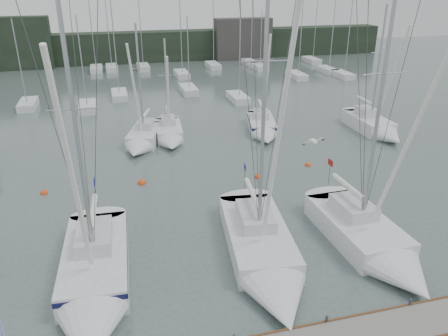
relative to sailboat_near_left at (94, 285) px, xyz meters
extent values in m
plane|color=#4D5E5B|center=(7.35, -0.60, -0.63)|extent=(160.00, 160.00, 0.00)
cube|color=black|center=(7.35, 61.40, 1.87)|extent=(90.00, 4.00, 5.00)
cube|color=black|center=(-12.65, 59.40, 3.37)|extent=(12.00, 3.00, 8.00)
cube|color=#3B3937|center=(25.35, 59.40, 2.87)|extent=(10.00, 3.00, 7.00)
cube|color=silver|center=(11.32, 37.09, -0.28)|extent=(1.80, 4.50, 0.90)
cylinder|color=#A0A2A7|center=(11.32, 36.59, 4.44)|extent=(0.12, 0.12, 8.53)
cube|color=silver|center=(16.25, 31.58, -0.28)|extent=(1.80, 4.50, 0.90)
cylinder|color=#A0A2A7|center=(16.25, 31.08, 6.86)|extent=(0.12, 0.12, 13.38)
cube|color=silver|center=(24.76, 53.21, -0.28)|extent=(1.80, 4.50, 0.90)
cylinder|color=#A0A2A7|center=(24.76, 52.71, 6.60)|extent=(0.12, 0.12, 12.84)
cube|color=silver|center=(-7.48, 34.78, -0.28)|extent=(1.80, 4.50, 0.90)
cylinder|color=#A0A2A7|center=(-7.48, 34.28, 4.59)|extent=(0.12, 0.12, 8.83)
cube|color=silver|center=(25.04, 49.40, -0.28)|extent=(1.80, 4.50, 0.90)
cylinder|color=#A0A2A7|center=(25.04, 48.90, 4.31)|extent=(0.12, 0.12, 8.27)
cube|color=silver|center=(-0.95, 32.02, -0.28)|extent=(1.80, 4.50, 0.90)
cylinder|color=#A0A2A7|center=(-0.95, 31.52, 4.80)|extent=(0.12, 0.12, 9.25)
cube|color=silver|center=(35.83, 52.92, -0.28)|extent=(1.80, 4.50, 0.90)
cylinder|color=#A0A2A7|center=(35.83, 52.42, 5.21)|extent=(0.12, 0.12, 10.06)
cube|color=silver|center=(34.93, 40.43, -0.28)|extent=(1.80, 4.50, 0.90)
cylinder|color=#A0A2A7|center=(34.93, 39.93, 6.96)|extent=(0.12, 0.12, 13.58)
cube|color=silver|center=(28.21, 41.73, -0.28)|extent=(1.80, 4.50, 0.90)
cylinder|color=#A0A2A7|center=(28.21, 41.23, 6.32)|extent=(0.12, 0.12, 12.29)
cube|color=silver|center=(34.38, 44.17, -0.28)|extent=(1.80, 4.50, 0.90)
cylinder|color=#A0A2A7|center=(34.38, 43.67, 5.81)|extent=(0.12, 0.12, 11.27)
cube|color=silver|center=(12.14, 46.94, -0.28)|extent=(1.80, 4.50, 0.90)
cylinder|color=#A0A2A7|center=(12.14, 46.44, 5.18)|extent=(0.12, 0.12, 10.01)
cube|color=silver|center=(2.26, 54.51, -0.28)|extent=(1.80, 4.50, 0.90)
cylinder|color=#A0A2A7|center=(2.26, 54.01, 6.29)|extent=(0.12, 0.12, 12.24)
cube|color=silver|center=(18.21, 52.46, -0.28)|extent=(1.80, 4.50, 0.90)
cylinder|color=#A0A2A7|center=(18.21, 51.96, 6.67)|extent=(0.12, 0.12, 12.99)
cube|color=silver|center=(2.67, 36.63, -0.28)|extent=(1.80, 4.50, 0.90)
cylinder|color=#A0A2A7|center=(2.67, 36.13, 5.78)|extent=(0.12, 0.12, 11.21)
cube|color=silver|center=(-0.10, 54.32, -0.28)|extent=(1.80, 4.50, 0.90)
cylinder|color=#A0A2A7|center=(-0.10, 53.82, 7.06)|extent=(0.12, 0.12, 13.78)
cube|color=silver|center=(7.09, 53.80, -0.28)|extent=(1.80, 4.50, 0.90)
cylinder|color=#A0A2A7|center=(7.09, 53.30, 6.68)|extent=(0.12, 0.12, 13.02)
cube|color=silver|center=(0.09, 1.96, -0.15)|extent=(3.41, 7.27, 1.59)
cube|color=silver|center=(0.12, 2.49, 1.02)|extent=(1.83, 2.93, 0.74)
cylinder|color=#A0A2A7|center=(0.07, 1.45, 6.67)|extent=(0.19, 0.19, 12.05)
cylinder|color=white|center=(0.16, 3.38, 1.98)|extent=(0.46, 3.49, 0.30)
cube|color=#10133D|center=(0.09, 1.96, 0.38)|extent=(3.43, 7.29, 0.27)
cube|color=navy|center=(0.27, 5.73, 2.56)|extent=(0.05, 0.57, 0.38)
cube|color=silver|center=(8.56, 2.06, -0.18)|extent=(4.09, 7.80, 1.49)
cone|color=silver|center=(7.90, -3.23, -0.18)|extent=(3.56, 3.57, 3.18)
cube|color=silver|center=(8.62, 2.55, 0.92)|extent=(2.11, 3.18, 0.70)
cylinder|color=#A0A2A7|center=(8.50, 1.53, 7.99)|extent=(0.18, 0.18, 14.84)
cylinder|color=white|center=(8.75, 3.53, 1.81)|extent=(0.73, 3.65, 0.28)
cube|color=navy|center=(9.05, 5.95, 2.36)|extent=(0.09, 0.54, 0.36)
cube|color=silver|center=(14.23, 1.36, -0.15)|extent=(3.32, 6.58, 1.59)
cone|color=silver|center=(14.32, -3.29, -0.15)|extent=(3.24, 2.86, 3.18)
cube|color=silver|center=(14.21, 1.89, 1.02)|extent=(1.80, 2.64, 0.74)
cylinder|color=#A0A2A7|center=(14.23, 0.90, 7.39)|extent=(0.19, 0.19, 13.48)
cylinder|color=white|center=(14.20, 2.66, 1.97)|extent=(0.36, 3.19, 0.30)
cube|color=maroon|center=(14.15, 4.83, 2.55)|extent=(0.03, 0.57, 0.38)
cube|color=silver|center=(4.22, 20.25, -0.20)|extent=(3.72, 5.34, 1.43)
cone|color=silver|center=(3.19, 16.95, -0.20)|extent=(2.90, 2.69, 2.38)
cube|color=silver|center=(4.36, 20.71, 0.85)|extent=(1.83, 2.24, 0.67)
cylinder|color=#A0A2A7|center=(4.12, 19.92, 5.05)|extent=(0.17, 0.17, 9.06)
cylinder|color=white|center=(4.51, 21.18, 1.71)|extent=(0.96, 2.34, 0.27)
cube|color=silver|center=(6.49, 21.01, -0.21)|extent=(2.62, 4.86, 1.40)
cone|color=silver|center=(6.21, 17.67, -0.21)|extent=(2.40, 2.19, 2.24)
cube|color=silver|center=(6.53, 21.48, 0.82)|extent=(1.38, 1.97, 0.65)
cylinder|color=#A0A2A7|center=(6.46, 20.68, 4.35)|extent=(0.17, 0.17, 7.71)
cylinder|color=white|center=(6.57, 21.94, 1.66)|extent=(0.45, 2.30, 0.26)
cube|color=silver|center=(15.42, 20.89, -0.22)|extent=(3.48, 5.79, 1.36)
cone|color=silver|center=(14.59, 17.12, -0.22)|extent=(2.81, 2.78, 2.36)
cube|color=silver|center=(15.52, 21.33, 0.78)|extent=(1.74, 2.39, 0.64)
cylinder|color=#A0A2A7|center=(15.34, 20.51, 5.20)|extent=(0.16, 0.16, 9.48)
cylinder|color=white|center=(15.66, 21.95, 1.60)|extent=(0.82, 2.64, 0.25)
cube|color=#10133D|center=(15.42, 20.89, 0.24)|extent=(3.50, 5.82, 0.23)
cube|color=silver|center=(25.38, 18.24, -0.15)|extent=(2.77, 5.71, 1.59)
cone|color=silver|center=(25.29, 14.20, -0.15)|extent=(2.70, 2.48, 2.64)
cube|color=silver|center=(25.39, 18.77, 1.01)|extent=(1.50, 2.29, 0.74)
cylinder|color=#A0A2A7|center=(25.37, 17.84, 5.73)|extent=(0.19, 0.19, 10.17)
cylinder|color=white|center=(25.41, 19.37, 1.96)|extent=(0.36, 2.77, 0.30)
sphere|color=#E14314|center=(3.14, 11.59, -0.63)|extent=(0.60, 0.60, 0.60)
sphere|color=#E14314|center=(11.50, 10.47, -0.63)|extent=(0.52, 0.52, 0.52)
sphere|color=#E14314|center=(-3.45, 11.70, -0.63)|extent=(0.51, 0.51, 0.51)
ellipsoid|color=white|center=(8.91, -2.95, 7.19)|extent=(0.35, 0.48, 0.20)
cube|color=gray|center=(8.65, -3.04, 7.21)|extent=(0.46, 0.27, 0.11)
cube|color=gray|center=(9.17, -2.86, 7.21)|extent=(0.46, 0.27, 0.11)
sphere|color=#E14314|center=(16.03, 11.56, -0.63)|extent=(0.48, 0.48, 0.48)
camera|label=1|loc=(1.63, -17.13, 12.91)|focal=35.00mm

